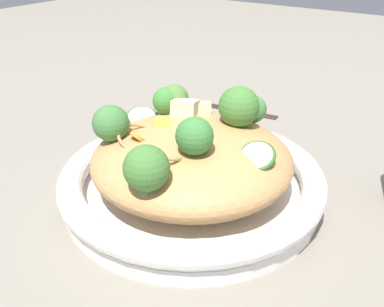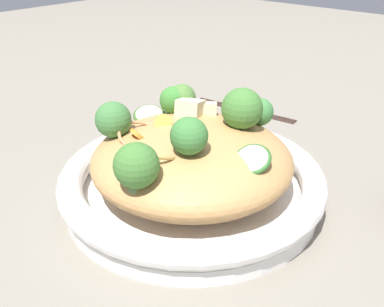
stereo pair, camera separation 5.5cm
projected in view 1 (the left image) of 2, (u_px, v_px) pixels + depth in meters
name	position (u px, v px, depth m)	size (l,w,h in m)	color
ground_plane	(192.00, 200.00, 0.58)	(3.00, 3.00, 0.00)	gray
serving_bowl	(192.00, 183.00, 0.57)	(0.33, 0.33, 0.05)	white
noodle_heap	(192.00, 159.00, 0.55)	(0.25, 0.25, 0.09)	tan
broccoli_florets	(185.00, 122.00, 0.53)	(0.17, 0.26, 0.07)	#98AB70
carrot_coins	(169.00, 132.00, 0.53)	(0.09, 0.06, 0.02)	orange
zucchini_slices	(181.00, 124.00, 0.58)	(0.25, 0.09, 0.04)	beige
chicken_chunks	(190.00, 111.00, 0.59)	(0.05, 0.06, 0.03)	beige
chopsticks_pair	(226.00, 107.00, 0.86)	(0.21, 0.04, 0.01)	black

